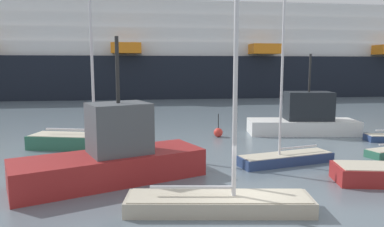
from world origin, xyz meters
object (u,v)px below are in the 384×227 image
sailboat_5 (86,140)px  channel_buoy_0 (218,132)px  cruise_ship (189,56)px  sailboat_0 (286,156)px  fishing_boat_0 (113,156)px  fishing_boat_1 (305,119)px  sailboat_1 (219,195)px

sailboat_5 → channel_buoy_0: 9.68m
channel_buoy_0 → cruise_ship: size_ratio=0.01×
channel_buoy_0 → cruise_ship: bearing=82.3°
sailboat_0 → fishing_boat_0: (-9.24, -1.09, 0.74)m
fishing_boat_1 → cruise_ship: size_ratio=0.07×
sailboat_5 → fishing_boat_1: 16.63m
fishing_boat_1 → cruise_ship: bearing=104.0°
sailboat_5 → cruise_ship: size_ratio=0.09×
fishing_boat_0 → fishing_boat_1: bearing=13.0°
sailboat_0 → cruise_ship: bearing=-103.7°
sailboat_1 → fishing_boat_1: size_ratio=1.50×
fishing_boat_1 → sailboat_0: bearing=-113.0°
sailboat_0 → cruise_ship: cruise_ship is taller
sailboat_0 → fishing_boat_1: 9.57m
fishing_boat_1 → channel_buoy_0: 7.10m
fishing_boat_0 → channel_buoy_0: fishing_boat_0 is taller
sailboat_0 → sailboat_5: bearing=-37.4°
channel_buoy_0 → sailboat_0: bearing=-78.4°
cruise_ship → fishing_boat_0: bearing=-101.1°
sailboat_5 → fishing_boat_0: 7.30m
channel_buoy_0 → cruise_ship: cruise_ship is taller
sailboat_5 → sailboat_1: bearing=-44.8°
sailboat_5 → fishing_boat_0: sailboat_5 is taller
channel_buoy_0 → sailboat_1: bearing=-105.5°
sailboat_0 → cruise_ship: size_ratio=0.08×
fishing_boat_1 → channel_buoy_0: (-7.05, 0.10, -0.86)m
sailboat_1 → fishing_boat_1: bearing=62.7°
sailboat_0 → sailboat_1: bearing=36.6°
sailboat_0 → sailboat_1: sailboat_1 is taller
fishing_boat_1 → fishing_boat_0: bearing=-137.1°
fishing_boat_1 → sailboat_5: bearing=-161.9°
sailboat_0 → channel_buoy_0: 8.12m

